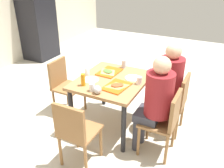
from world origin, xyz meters
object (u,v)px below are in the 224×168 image
Objects in this scene: chair_left_end at (75,130)px; soda_can at (124,64)px; person_in_brown_jacket at (167,81)px; foil_bundle at (97,90)px; person_in_red at (155,99)px; chair_near_right at (176,100)px; paper_plate_near_edge at (133,78)px; tray_red_far at (109,72)px; drink_fridge at (37,19)px; main_table at (112,86)px; plastic_cup_a at (87,71)px; paper_plate_center at (91,80)px; condiment_bottle at (83,80)px; chair_far_side at (64,83)px; plastic_cup_b at (139,80)px; pizza_slice_b at (108,71)px; plastic_cup_c at (92,87)px; tray_red_near at (117,86)px; chair_near_left at (165,120)px; pizza_slice_a at (117,85)px.

chair_left_end is 6.98× the size of soda_can.
foil_bundle is (-0.68, 0.66, 0.04)m from person_in_brown_jacket.
chair_near_right is at bearing -15.48° from person_in_red.
tray_red_far is at bearing 86.12° from paper_plate_near_edge.
drink_fridge is at bearing 67.03° from person_in_brown_jacket.
main_table is 0.80× the size of person_in_brown_jacket.
chair_left_end is at bearing 133.00° from person_in_red.
drink_fridge is at bearing 59.94° from tray_red_far.
person_in_brown_jacket reaches higher than paper_plate_near_edge.
chair_near_right is 1.41m from chair_left_end.
chair_near_right and chair_left_end have the same top height.
plastic_cup_a is 0.58m from soda_can.
main_table is 0.46m from foil_bundle.
plastic_cup_a is (0.13, 0.13, 0.05)m from paper_plate_center.
tray_red_far is 0.52m from condiment_bottle.
chair_left_end is at bearing -156.70° from condiment_bottle.
soda_can is at bearing -61.77° from chair_far_side.
person_in_red is at bearing -131.95° from plastic_cup_b.
chair_far_side is 0.74m from pizza_slice_b.
plastic_cup_c is at bearing 126.50° from chair_near_right.
person_in_red is 3.50× the size of tray_red_near.
drink_fridge reaches higher than foil_bundle.
foil_bundle is (-0.40, -0.40, 0.00)m from plastic_cup_a.
chair_far_side reaches higher than plastic_cup_c.
plastic_cup_b is (0.28, 0.31, 0.04)m from person_in_red.
chair_near_left is at bearing -121.75° from plastic_cup_b.
tray_red_far is 1.26× the size of pizza_slice_b.
pizza_slice_a is 2.31× the size of soda_can.
chair_near_right is at bearing -76.90° from plastic_cup_a.
person_in_brown_jacket is at bearing -53.66° from plastic_cup_b.
paper_plate_near_edge is 0.64m from plastic_cup_a.
chair_far_side is 0.67× the size of person_in_red.
person_in_red is 0.98m from soda_can.
plastic_cup_c is (-0.56, -0.08, 0.03)m from pizza_slice_b.
tray_red_near is (-0.18, -0.15, 0.11)m from main_table.
drink_fridge is (1.93, 3.01, 0.19)m from pizza_slice_a.
plastic_cup_b is at bearing 126.34° from person_in_brown_jacket.
pizza_slice_a is 0.15× the size of drink_fridge.
paper_plate_center reaches higher than main_table.
plastic_cup_b is at bearing -88.79° from chair_far_side.
person_in_red reaches higher than pizza_slice_a.
plastic_cup_a reaches higher than tray_red_near.
person_in_red is at bearing -102.17° from plastic_cup_a.
drink_fridge is at bearing 53.91° from paper_plate_center.
tray_red_near is 0.55m from plastic_cup_a.
drink_fridge reaches higher than tray_red_far.
plastic_cup_a is 0.33m from condiment_bottle.
tray_red_near is 1.64× the size of paper_plate_center.
chair_near_left is 0.71m from pizza_slice_a.
drink_fridge is (1.60, 2.71, 0.19)m from pizza_slice_b.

